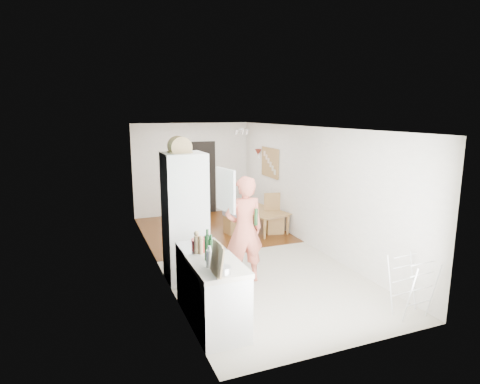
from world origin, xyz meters
TOP-DOWN VIEW (x-y plane):
  - room_shell at (0.00, 0.00)m, footprint 3.20×7.00m
  - floor at (0.00, 0.00)m, footprint 3.20×7.00m
  - wood_floor_overlay at (0.00, 1.85)m, footprint 3.20×3.30m
  - sage_wall_panel at (-1.59, -2.00)m, footprint 0.02×3.00m
  - tile_splashback at (-1.59, -2.55)m, footprint 0.02×1.90m
  - doorway_recess at (0.20, 3.48)m, footprint 0.90×0.04m
  - base_cabinet at (-1.30, -2.55)m, footprint 0.60×0.90m
  - worktop at (-1.30, -2.55)m, footprint 0.62×0.92m
  - range_cooker at (-1.30, -1.80)m, footprint 0.60×0.60m
  - cooker_top at (-1.30, -1.80)m, footprint 0.60×0.60m
  - fridge_housing at (-1.27, -0.78)m, footprint 0.66×0.66m
  - fridge_door at (-0.66, -1.08)m, footprint 0.14×0.56m
  - fridge_interior at (-0.96, -0.78)m, footprint 0.02×0.52m
  - pinboard at (1.58, 1.90)m, footprint 0.03×0.90m
  - pinboard_frame at (1.57, 1.90)m, footprint 0.00×0.94m
  - wall_sconce at (1.54, 2.55)m, footprint 0.18×0.18m
  - person at (-0.39, -1.21)m, footprint 0.79×0.53m
  - dining_table at (1.10, 1.38)m, footprint 0.90×1.33m
  - dining_chair at (1.29, 1.05)m, footprint 0.45×0.45m
  - stool at (0.38, 1.36)m, footprint 0.39×0.39m
  - grey_drape at (0.40, 1.33)m, footprint 0.48×0.48m
  - drying_rack at (1.32, -3.14)m, footprint 0.45×0.41m
  - bread_bin at (-1.32, -0.75)m, footprint 0.41×0.40m
  - red_casserole at (-1.35, -1.97)m, footprint 0.29×0.29m
  - steel_pan at (-1.34, -2.88)m, footprint 0.22×0.22m
  - held_bottle at (-0.26, -1.40)m, footprint 0.06×0.06m
  - bottle_a at (-1.37, -2.37)m, footprint 0.10×0.10m
  - bottle_b at (-1.34, -2.42)m, footprint 0.07×0.07m
  - bottle_c at (-1.42, -2.61)m, footprint 0.10×0.10m
  - pepper_mill_front at (-1.43, -2.08)m, footprint 0.07×0.07m
  - pepper_mill_back at (-1.39, -2.12)m, footprint 0.06×0.06m
  - chopping_boards at (-1.41, -2.88)m, footprint 0.11×0.29m

SIDE VIEW (x-z plane):
  - floor at x=0.00m, z-range -0.01..0.01m
  - wood_floor_overlay at x=0.00m, z-range 0.00..0.01m
  - dining_table at x=1.10m, z-range 0.00..0.43m
  - stool at x=0.38m, z-range 0.00..0.43m
  - drying_rack at x=1.32m, z-range 0.00..0.84m
  - base_cabinet at x=-1.30m, z-range 0.00..0.86m
  - range_cooker at x=-1.30m, z-range 0.00..0.88m
  - dining_chair at x=1.29m, z-range 0.00..0.92m
  - grey_drape at x=0.40m, z-range 0.43..0.61m
  - worktop at x=-1.30m, z-range 0.86..0.92m
  - cooker_top at x=-1.30m, z-range 0.88..0.92m
  - steel_pan at x=-1.34m, z-range 0.92..1.01m
  - red_casserole at x=-1.35m, z-range 0.92..1.07m
  - doorway_recess at x=0.20m, z-range 0.00..2.00m
  - pepper_mill_back at x=-1.39m, z-range 0.92..1.12m
  - bottle_c at x=-1.42m, z-range 0.92..1.14m
  - pepper_mill_front at x=-1.43m, z-range 0.92..1.16m
  - person at x=-0.39m, z-range 0.00..2.11m
  - bottle_b at x=-1.34m, z-range 0.92..1.20m
  - fridge_housing at x=-1.27m, z-range 0.00..2.15m
  - bottle_a at x=-1.37m, z-range 0.92..1.25m
  - chopping_boards at x=-1.41m, z-range 0.92..1.31m
  - held_bottle at x=-0.26m, z-range 1.01..1.28m
  - tile_splashback at x=-1.59m, z-range 0.90..1.40m
  - room_shell at x=0.00m, z-range 0.00..2.50m
  - fridge_door at x=-0.66m, z-range 1.20..1.90m
  - fridge_interior at x=-0.96m, z-range 1.22..1.88m
  - pinboard at x=1.58m, z-range 1.20..1.90m
  - pinboard_frame at x=1.57m, z-range 1.18..1.92m
  - wall_sconce at x=1.54m, z-range 1.67..1.83m
  - sage_wall_panel at x=-1.59m, z-range 1.20..2.50m
  - bread_bin at x=-1.32m, z-range 2.15..2.34m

